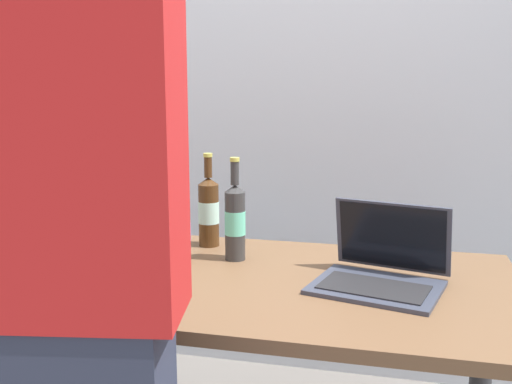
{
  "coord_description": "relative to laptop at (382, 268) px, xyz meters",
  "views": [
    {
      "loc": [
        0.4,
        -1.58,
        1.29
      ],
      "look_at": [
        0.02,
        0.0,
        0.98
      ],
      "focal_mm": 41.49,
      "sensor_mm": 36.0,
      "label": 1
    }
  ],
  "objects": [
    {
      "name": "beer_bottle_green",
      "position": [
        -0.46,
        0.13,
        0.08
      ],
      "size": [
        0.07,
        0.07,
        0.32
      ],
      "color": "#333333",
      "rests_on": "desk"
    },
    {
      "name": "back_wall",
      "position": [
        -0.37,
        0.92,
        0.52
      ],
      "size": [
        6.0,
        0.1,
        2.6
      ],
      "primitive_type": "cube",
      "color": "silver",
      "rests_on": "ground"
    },
    {
      "name": "desk",
      "position": [
        -0.37,
        -0.02,
        -0.15
      ],
      "size": [
        1.52,
        0.8,
        0.73
      ],
      "color": "brown",
      "rests_on": "ground"
    },
    {
      "name": "beer_bottle_brown",
      "position": [
        -0.62,
        0.08,
        0.06
      ],
      "size": [
        0.07,
        0.07,
        0.29
      ],
      "color": "brown",
      "rests_on": "desk"
    },
    {
      "name": "beer_bottle_amber",
      "position": [
        -0.59,
        0.26,
        0.08
      ],
      "size": [
        0.07,
        0.07,
        0.32
      ],
      "color": "#472B14",
      "rests_on": "desk"
    },
    {
      "name": "person_figure",
      "position": [
        -0.55,
        -0.68,
        0.13
      ],
      "size": [
        0.45,
        0.32,
        1.76
      ],
      "color": "#2D3347",
      "rests_on": "ground"
    },
    {
      "name": "laptop",
      "position": [
        0.0,
        0.0,
        0.0
      ],
      "size": [
        0.4,
        0.37,
        0.22
      ],
      "color": "#383D4C",
      "rests_on": "desk"
    }
  ]
}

